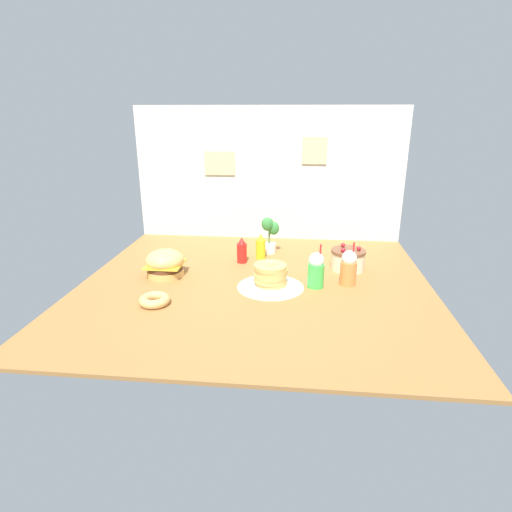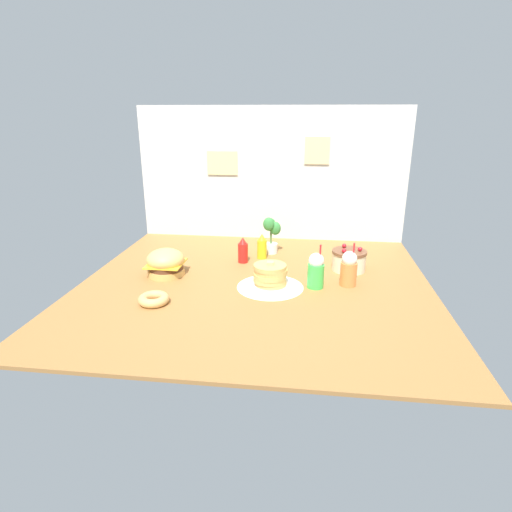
% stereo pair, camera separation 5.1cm
% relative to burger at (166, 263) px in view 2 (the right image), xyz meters
% --- Properties ---
extents(ground_plane, '(2.16, 2.04, 0.02)m').
position_rel_burger_xyz_m(ground_plane, '(0.59, -0.07, -0.09)').
color(ground_plane, '#9E6B38').
extents(back_wall, '(2.16, 0.04, 1.06)m').
position_rel_burger_xyz_m(back_wall, '(0.59, 0.94, 0.45)').
color(back_wall, beige).
rests_on(back_wall, ground_plane).
extents(doily_mat, '(0.40, 0.40, 0.00)m').
position_rel_burger_xyz_m(doily_mat, '(0.69, -0.12, -0.08)').
color(doily_mat, white).
rests_on(doily_mat, ground_plane).
extents(burger, '(0.24, 0.24, 0.18)m').
position_rel_burger_xyz_m(burger, '(0.00, 0.00, 0.00)').
color(burger, '#DBA859').
rests_on(burger, ground_plane).
extents(pancake_stack, '(0.31, 0.31, 0.16)m').
position_rel_burger_xyz_m(pancake_stack, '(0.69, -0.12, -0.02)').
color(pancake_stack, white).
rests_on(pancake_stack, doily_mat).
extents(layer_cake, '(0.23, 0.23, 0.17)m').
position_rel_burger_xyz_m(layer_cake, '(1.19, 0.24, -0.01)').
color(layer_cake, beige).
rests_on(layer_cake, ground_plane).
extents(ketchup_bottle, '(0.07, 0.07, 0.18)m').
position_rel_burger_xyz_m(ketchup_bottle, '(0.46, 0.30, 0.00)').
color(ketchup_bottle, red).
rests_on(ketchup_bottle, ground_plane).
extents(mustard_bottle, '(0.07, 0.07, 0.18)m').
position_rel_burger_xyz_m(mustard_bottle, '(0.58, 0.41, 0.00)').
color(mustard_bottle, yellow).
rests_on(mustard_bottle, ground_plane).
extents(cream_soda_cup, '(0.10, 0.10, 0.28)m').
position_rel_burger_xyz_m(cream_soda_cup, '(0.96, -0.09, 0.02)').
color(cream_soda_cup, green).
rests_on(cream_soda_cup, ground_plane).
extents(orange_float_cup, '(0.10, 0.10, 0.28)m').
position_rel_burger_xyz_m(orange_float_cup, '(1.16, -0.03, 0.02)').
color(orange_float_cup, orange).
rests_on(orange_float_cup, ground_plane).
extents(donut_pink_glaze, '(0.17, 0.17, 0.05)m').
position_rel_burger_xyz_m(donut_pink_glaze, '(0.07, -0.43, -0.06)').
color(donut_pink_glaze, tan).
rests_on(donut_pink_glaze, ground_plane).
extents(potted_plant, '(0.13, 0.11, 0.28)m').
position_rel_burger_xyz_m(potted_plant, '(0.64, 0.54, 0.07)').
color(potted_plant, white).
rests_on(potted_plant, ground_plane).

